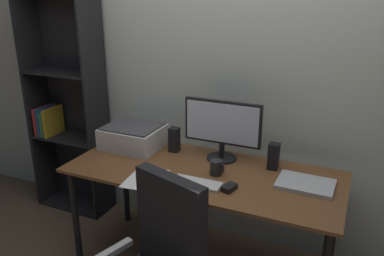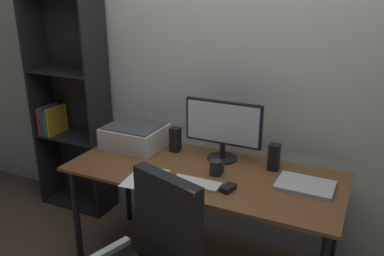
{
  "view_description": "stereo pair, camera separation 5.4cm",
  "coord_description": "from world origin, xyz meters",
  "px_view_note": "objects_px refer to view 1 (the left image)",
  "views": [
    {
      "loc": [
        0.85,
        -2.05,
        1.82
      ],
      "look_at": [
        -0.07,
        -0.01,
        1.02
      ],
      "focal_mm": 36.77,
      "sensor_mm": 36.0,
      "label": 1
    },
    {
      "loc": [
        0.9,
        -2.03,
        1.82
      ],
      "look_at": [
        -0.07,
        -0.01,
        1.02
      ],
      "focal_mm": 36.77,
      "sensor_mm": 36.0,
      "label": 2
    }
  ],
  "objects_px": {
    "monitor": "(222,126)",
    "coffee_mug": "(216,168)",
    "keyboard": "(197,183)",
    "speaker_left": "(174,140)",
    "laptop": "(305,184)",
    "printer": "(133,136)",
    "speaker_right": "(274,156)",
    "desk": "(203,182)",
    "bookshelf": "(67,107)",
    "mouse": "(229,188)"
  },
  "relations": [
    {
      "from": "monitor",
      "to": "speaker_right",
      "type": "distance_m",
      "value": 0.38
    },
    {
      "from": "desk",
      "to": "monitor",
      "type": "xyz_separation_m",
      "value": [
        0.04,
        0.22,
        0.31
      ]
    },
    {
      "from": "laptop",
      "to": "printer",
      "type": "xyz_separation_m",
      "value": [
        -1.22,
        0.1,
        0.07
      ]
    },
    {
      "from": "mouse",
      "to": "coffee_mug",
      "type": "distance_m",
      "value": 0.21
    },
    {
      "from": "desk",
      "to": "speaker_right",
      "type": "xyz_separation_m",
      "value": [
        0.39,
        0.21,
        0.16
      ]
    },
    {
      "from": "mouse",
      "to": "speaker_left",
      "type": "bearing_deg",
      "value": 158.77
    },
    {
      "from": "coffee_mug",
      "to": "printer",
      "type": "distance_m",
      "value": 0.72
    },
    {
      "from": "desk",
      "to": "printer",
      "type": "xyz_separation_m",
      "value": [
        -0.61,
        0.16,
        0.16
      ]
    },
    {
      "from": "mouse",
      "to": "laptop",
      "type": "distance_m",
      "value": 0.45
    },
    {
      "from": "monitor",
      "to": "keyboard",
      "type": "distance_m",
      "value": 0.46
    },
    {
      "from": "laptop",
      "to": "coffee_mug",
      "type": "bearing_deg",
      "value": -170.54
    },
    {
      "from": "laptop",
      "to": "printer",
      "type": "relative_size",
      "value": 0.8
    },
    {
      "from": "mouse",
      "to": "speaker_left",
      "type": "relative_size",
      "value": 0.56
    },
    {
      "from": "mouse",
      "to": "laptop",
      "type": "bearing_deg",
      "value": 45.01
    },
    {
      "from": "keyboard",
      "to": "speaker_left",
      "type": "relative_size",
      "value": 1.71
    },
    {
      "from": "keyboard",
      "to": "speaker_left",
      "type": "bearing_deg",
      "value": 130.67
    },
    {
      "from": "monitor",
      "to": "speaker_left",
      "type": "relative_size",
      "value": 3.05
    },
    {
      "from": "mouse",
      "to": "printer",
      "type": "height_order",
      "value": "printer"
    },
    {
      "from": "keyboard",
      "to": "coffee_mug",
      "type": "height_order",
      "value": "coffee_mug"
    },
    {
      "from": "keyboard",
      "to": "bookshelf",
      "type": "bearing_deg",
      "value": 158.54
    },
    {
      "from": "monitor",
      "to": "speaker_right",
      "type": "bearing_deg",
      "value": -1.31
    },
    {
      "from": "bookshelf",
      "to": "mouse",
      "type": "bearing_deg",
      "value": -18.32
    },
    {
      "from": "speaker_left",
      "to": "bookshelf",
      "type": "height_order",
      "value": "bookshelf"
    },
    {
      "from": "keyboard",
      "to": "speaker_right",
      "type": "relative_size",
      "value": 1.71
    },
    {
      "from": "speaker_right",
      "to": "bookshelf",
      "type": "distance_m",
      "value": 1.76
    },
    {
      "from": "desk",
      "to": "speaker_left",
      "type": "distance_m",
      "value": 0.4
    },
    {
      "from": "monitor",
      "to": "coffee_mug",
      "type": "height_order",
      "value": "monitor"
    },
    {
      "from": "speaker_right",
      "to": "bookshelf",
      "type": "bearing_deg",
      "value": 175.19
    },
    {
      "from": "desk",
      "to": "coffee_mug",
      "type": "xyz_separation_m",
      "value": [
        0.09,
        -0.02,
        0.12
      ]
    },
    {
      "from": "desk",
      "to": "mouse",
      "type": "distance_m",
      "value": 0.3
    },
    {
      "from": "desk",
      "to": "keyboard",
      "type": "bearing_deg",
      "value": -78.23
    },
    {
      "from": "speaker_left",
      "to": "speaker_right",
      "type": "relative_size",
      "value": 1.0
    },
    {
      "from": "speaker_left",
      "to": "speaker_right",
      "type": "distance_m",
      "value": 0.7
    },
    {
      "from": "laptop",
      "to": "printer",
      "type": "height_order",
      "value": "printer"
    },
    {
      "from": "speaker_right",
      "to": "bookshelf",
      "type": "height_order",
      "value": "bookshelf"
    },
    {
      "from": "laptop",
      "to": "speaker_right",
      "type": "bearing_deg",
      "value": 147.41
    },
    {
      "from": "coffee_mug",
      "to": "speaker_right",
      "type": "relative_size",
      "value": 0.55
    },
    {
      "from": "desk",
      "to": "speaker_left",
      "type": "height_order",
      "value": "speaker_left"
    },
    {
      "from": "speaker_right",
      "to": "printer",
      "type": "height_order",
      "value": "speaker_right"
    },
    {
      "from": "coffee_mug",
      "to": "laptop",
      "type": "xyz_separation_m",
      "value": [
        0.52,
        0.08,
        -0.04
      ]
    },
    {
      "from": "laptop",
      "to": "desk",
      "type": "bearing_deg",
      "value": -173.27
    },
    {
      "from": "monitor",
      "to": "speaker_right",
      "type": "xyz_separation_m",
      "value": [
        0.35,
        -0.01,
        -0.15
      ]
    },
    {
      "from": "speaker_right",
      "to": "mouse",
      "type": "bearing_deg",
      "value": -112.64
    },
    {
      "from": "monitor",
      "to": "printer",
      "type": "relative_size",
      "value": 1.3
    },
    {
      "from": "printer",
      "to": "bookshelf",
      "type": "height_order",
      "value": "bookshelf"
    },
    {
      "from": "monitor",
      "to": "coffee_mug",
      "type": "distance_m",
      "value": 0.3
    },
    {
      "from": "laptop",
      "to": "keyboard",
      "type": "bearing_deg",
      "value": -156.03
    },
    {
      "from": "printer",
      "to": "keyboard",
      "type": "bearing_deg",
      "value": -28.14
    },
    {
      "from": "mouse",
      "to": "speaker_right",
      "type": "height_order",
      "value": "speaker_right"
    },
    {
      "from": "desk",
      "to": "printer",
      "type": "bearing_deg",
      "value": 165.1
    }
  ]
}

